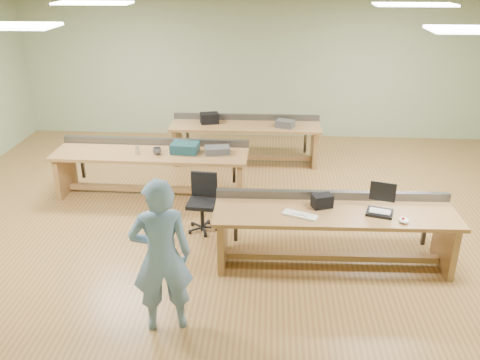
# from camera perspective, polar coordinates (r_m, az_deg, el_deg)

# --- Properties ---
(floor) EXTENTS (10.00, 10.00, 0.00)m
(floor) POSITION_cam_1_polar(r_m,az_deg,el_deg) (7.71, 0.55, -4.34)
(floor) COLOR olive
(floor) RESTS_ON ground
(ceiling) EXTENTS (10.00, 10.00, 0.00)m
(ceiling) POSITION_cam_1_polar(r_m,az_deg,el_deg) (6.84, 0.65, 18.47)
(ceiling) COLOR silver
(ceiling) RESTS_ON wall_back
(wall_back) EXTENTS (10.00, 0.04, 3.00)m
(wall_back) POSITION_cam_1_polar(r_m,az_deg,el_deg) (11.01, 1.73, 12.52)
(wall_back) COLOR #90A27B
(wall_back) RESTS_ON floor
(wall_front) EXTENTS (10.00, 0.04, 3.00)m
(wall_front) POSITION_cam_1_polar(r_m,az_deg,el_deg) (3.52, -2.96, -13.21)
(wall_front) COLOR #90A27B
(wall_front) RESTS_ON floor
(fluor_panels) EXTENTS (6.20, 3.50, 0.03)m
(fluor_panels) POSITION_cam_1_polar(r_m,az_deg,el_deg) (6.84, 0.65, 18.22)
(fluor_panels) COLOR white
(fluor_panels) RESTS_ON ceiling
(workbench_front) EXTENTS (3.02, 0.87, 0.86)m
(workbench_front) POSITION_cam_1_polar(r_m,az_deg,el_deg) (6.50, 10.49, -4.85)
(workbench_front) COLOR olive
(workbench_front) RESTS_ON floor
(workbench_mid) EXTENTS (3.15, 0.89, 0.86)m
(workbench_mid) POSITION_cam_1_polar(r_m,az_deg,el_deg) (8.41, -9.85, 1.99)
(workbench_mid) COLOR olive
(workbench_mid) RESTS_ON floor
(workbench_back) EXTENTS (2.82, 0.77, 0.86)m
(workbench_back) POSITION_cam_1_polar(r_m,az_deg,el_deg) (9.67, 0.62, 5.18)
(workbench_back) COLOR olive
(workbench_back) RESTS_ON floor
(person) EXTENTS (0.71, 0.55, 1.71)m
(person) POSITION_cam_1_polar(r_m,az_deg,el_deg) (5.23, -8.82, -8.50)
(person) COLOR #6C91B0
(person) RESTS_ON floor
(laptop_base) EXTENTS (0.37, 0.33, 0.03)m
(laptop_base) POSITION_cam_1_polar(r_m,az_deg,el_deg) (6.43, 15.42, -3.56)
(laptop_base) COLOR black
(laptop_base) RESTS_ON workbench_front
(laptop_screen) EXTENTS (0.30, 0.10, 0.25)m
(laptop_screen) POSITION_cam_1_polar(r_m,az_deg,el_deg) (6.45, 15.75, -1.27)
(laptop_screen) COLOR black
(laptop_screen) RESTS_ON laptop_base
(keyboard) EXTENTS (0.44, 0.30, 0.02)m
(keyboard) POSITION_cam_1_polar(r_m,az_deg,el_deg) (6.20, 6.74, -3.93)
(keyboard) COLOR silver
(keyboard) RESTS_ON workbench_front
(trackball_mouse) EXTENTS (0.14, 0.16, 0.06)m
(trackball_mouse) POSITION_cam_1_polar(r_m,az_deg,el_deg) (6.31, 17.93, -4.31)
(trackball_mouse) COLOR white
(trackball_mouse) RESTS_ON workbench_front
(camera_bag) EXTENTS (0.29, 0.23, 0.17)m
(camera_bag) POSITION_cam_1_polar(r_m,az_deg,el_deg) (6.42, 9.21, -2.35)
(camera_bag) COLOR black
(camera_bag) RESTS_ON workbench_front
(task_chair) EXTENTS (0.48, 0.48, 0.83)m
(task_chair) POSITION_cam_1_polar(r_m,az_deg,el_deg) (7.31, -4.20, -3.37)
(task_chair) COLOR black
(task_chair) RESTS_ON floor
(parts_bin_teal) EXTENTS (0.45, 0.36, 0.15)m
(parts_bin_teal) POSITION_cam_1_polar(r_m,az_deg,el_deg) (8.22, -6.20, 3.63)
(parts_bin_teal) COLOR #133840
(parts_bin_teal) RESTS_ON workbench_mid
(parts_bin_grey) EXTENTS (0.44, 0.33, 0.11)m
(parts_bin_grey) POSITION_cam_1_polar(r_m,az_deg,el_deg) (8.13, -2.56, 3.38)
(parts_bin_grey) COLOR #3E3E41
(parts_bin_grey) RESTS_ON workbench_mid
(mug) EXTENTS (0.17, 0.17, 0.11)m
(mug) POSITION_cam_1_polar(r_m,az_deg,el_deg) (8.19, -9.30, 3.24)
(mug) COLOR #3E3E41
(mug) RESTS_ON workbench_mid
(drinks_can) EXTENTS (0.09, 0.09, 0.12)m
(drinks_can) POSITION_cam_1_polar(r_m,az_deg,el_deg) (8.27, -11.47, 3.33)
(drinks_can) COLOR #B8B8BC
(drinks_can) RESTS_ON workbench_mid
(storage_box_back) EXTENTS (0.39, 0.32, 0.19)m
(storage_box_back) POSITION_cam_1_polar(r_m,az_deg,el_deg) (9.68, -3.45, 6.95)
(storage_box_back) COLOR black
(storage_box_back) RESTS_ON workbench_back
(tray_back) EXTENTS (0.38, 0.33, 0.13)m
(tray_back) POSITION_cam_1_polar(r_m,az_deg,el_deg) (9.47, 5.08, 6.31)
(tray_back) COLOR #3E3E41
(tray_back) RESTS_ON workbench_back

